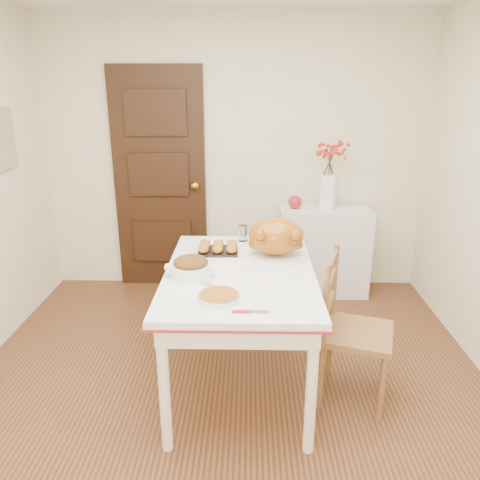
{
  "coord_description": "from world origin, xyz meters",
  "views": [
    {
      "loc": [
        0.13,
        -2.35,
        1.91
      ],
      "look_at": [
        0.08,
        0.37,
        0.99
      ],
      "focal_mm": 35.15,
      "sensor_mm": 36.0,
      "label": 1
    }
  ],
  "objects_px": {
    "sideboard": "(323,251)",
    "chair_oak": "(357,330)",
    "kitchen_table": "(240,329)",
    "pumpkin_pie": "(219,295)",
    "turkey_platter": "(276,238)"
  },
  "relations": [
    {
      "from": "sideboard",
      "to": "chair_oak",
      "type": "distance_m",
      "value": 1.57
    },
    {
      "from": "sideboard",
      "to": "chair_oak",
      "type": "height_order",
      "value": "chair_oak"
    },
    {
      "from": "sideboard",
      "to": "kitchen_table",
      "type": "relative_size",
      "value": 0.61
    },
    {
      "from": "kitchen_table",
      "to": "chair_oak",
      "type": "bearing_deg",
      "value": -9.08
    },
    {
      "from": "chair_oak",
      "to": "pumpkin_pie",
      "type": "relative_size",
      "value": 4.28
    },
    {
      "from": "sideboard",
      "to": "chair_oak",
      "type": "xyz_separation_m",
      "value": [
        -0.03,
        -1.57,
        0.06
      ]
    },
    {
      "from": "kitchen_table",
      "to": "pumpkin_pie",
      "type": "height_order",
      "value": "pumpkin_pie"
    },
    {
      "from": "kitchen_table",
      "to": "turkey_platter",
      "type": "xyz_separation_m",
      "value": [
        0.23,
        0.23,
        0.54
      ]
    },
    {
      "from": "chair_oak",
      "to": "kitchen_table",
      "type": "bearing_deg",
      "value": 98.64
    },
    {
      "from": "chair_oak",
      "to": "sideboard",
      "type": "bearing_deg",
      "value": 16.66
    },
    {
      "from": "kitchen_table",
      "to": "chair_oak",
      "type": "xyz_separation_m",
      "value": [
        0.72,
        -0.12,
        0.07
      ]
    },
    {
      "from": "sideboard",
      "to": "pumpkin_pie",
      "type": "height_order",
      "value": "pumpkin_pie"
    },
    {
      "from": "kitchen_table",
      "to": "sideboard",
      "type": "bearing_deg",
      "value": 62.76
    },
    {
      "from": "sideboard",
      "to": "kitchen_table",
      "type": "distance_m",
      "value": 1.64
    },
    {
      "from": "sideboard",
      "to": "kitchen_table",
      "type": "bearing_deg",
      "value": -117.24
    }
  ]
}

